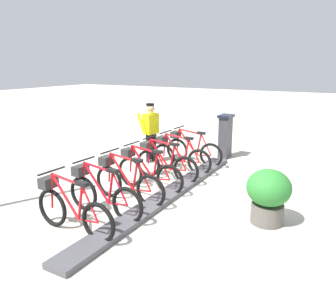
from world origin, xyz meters
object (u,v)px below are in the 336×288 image
object	(u,v)px
bike_docked_0	(191,149)
worker_near_rack	(151,130)
payment_kiosk	(225,136)
bike_docked_5	(101,193)
bike_docked_4	(126,181)
planter_bush	(268,194)
bike_docked_2	(164,163)
bike_docked_3	(146,171)
bike_docked_1	(178,155)
bike_docked_6	(71,208)

from	to	relation	value
bike_docked_0	worker_near_rack	bearing A→B (deg)	18.45
payment_kiosk	bike_docked_5	distance (m)	4.91
bike_docked_4	planter_bush	xyz separation A→B (m)	(-2.71, -0.44, 0.11)
payment_kiosk	bike_docked_2	xyz separation A→B (m)	(0.57, 2.61, -0.24)
bike_docked_5	bike_docked_3	bearing A→B (deg)	-90.00
payment_kiosk	bike_docked_2	bearing A→B (deg)	77.66
bike_docked_0	bike_docked_4	size ratio (longest dim) A/B	1.00
worker_near_rack	bike_docked_0	bearing A→B (deg)	-161.55
bike_docked_1	worker_near_rack	size ratio (longest dim) A/B	1.04
bike_docked_0	worker_near_rack	xyz separation A→B (m)	(1.09, 0.36, 0.48)
worker_near_rack	bike_docked_3	bearing A→B (deg)	119.88
planter_bush	bike_docked_3	bearing A→B (deg)	-6.62
bike_docked_3	bike_docked_5	world-z (taller)	same
bike_docked_2	planter_bush	size ratio (longest dim) A/B	1.77
bike_docked_2	planter_bush	bearing A→B (deg)	158.51
payment_kiosk	bike_docked_1	size ratio (longest dim) A/B	0.74
worker_near_rack	bike_docked_6	bearing A→B (deg)	104.69
planter_bush	payment_kiosk	bearing A→B (deg)	-59.89
bike_docked_4	worker_near_rack	world-z (taller)	worker_near_rack
bike_docked_2	bike_docked_3	size ratio (longest dim) A/B	1.00
bike_docked_1	bike_docked_6	bearing A→B (deg)	90.00
bike_docked_5	payment_kiosk	bearing A→B (deg)	-96.70
payment_kiosk	bike_docked_3	xyz separation A→B (m)	(0.57, 3.36, -0.24)
bike_docked_5	planter_bush	distance (m)	2.96
payment_kiosk	bike_docked_6	world-z (taller)	payment_kiosk
bike_docked_2	worker_near_rack	world-z (taller)	worker_near_rack
bike_docked_3	bike_docked_1	bearing A→B (deg)	-90.00
bike_docked_0	bike_docked_5	xyz separation A→B (m)	(0.00, 3.76, 0.00)
payment_kiosk	worker_near_rack	distance (m)	2.23
bike_docked_1	bike_docked_2	world-z (taller)	same
bike_docked_4	bike_docked_5	size ratio (longest dim) A/B	1.00
bike_docked_1	bike_docked_4	xyz separation A→B (m)	(0.00, 2.25, 0.00)
bike_docked_3	planter_bush	world-z (taller)	bike_docked_3
bike_docked_1	bike_docked_5	world-z (taller)	same
bike_docked_1	bike_docked_2	size ratio (longest dim) A/B	1.00
bike_docked_1	bike_docked_6	distance (m)	3.76
bike_docked_6	worker_near_rack	xyz separation A→B (m)	(1.09, -4.15, 0.48)
payment_kiosk	bike_docked_0	xyz separation A→B (m)	(0.57, 1.11, -0.24)
payment_kiosk	bike_docked_0	distance (m)	1.27
bike_docked_3	worker_near_rack	size ratio (longest dim) A/B	1.04
payment_kiosk	bike_docked_3	bearing A→B (deg)	80.36
bike_docked_2	bike_docked_5	distance (m)	2.25
bike_docked_3	planter_bush	xyz separation A→B (m)	(-2.71, 0.31, 0.11)
bike_docked_4	worker_near_rack	distance (m)	2.90
bike_docked_0	bike_docked_5	size ratio (longest dim) A/B	1.00
bike_docked_6	planter_bush	xyz separation A→B (m)	(-2.71, -1.94, 0.11)
payment_kiosk	bike_docked_6	bearing A→B (deg)	84.19
bike_docked_1	bike_docked_2	bearing A→B (deg)	90.00
payment_kiosk	bike_docked_3	distance (m)	3.42
bike_docked_4	bike_docked_5	xyz separation A→B (m)	(0.00, 0.75, 0.00)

